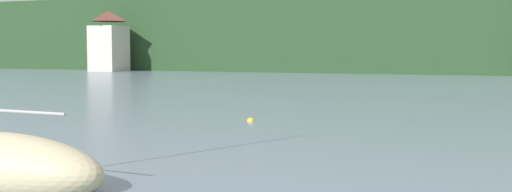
% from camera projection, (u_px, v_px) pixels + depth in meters
% --- Properties ---
extents(shore_building_west, '(5.76, 5.88, 11.09)m').
position_uv_depth(shore_building_west, '(109.00, 42.00, 112.77)').
color(shore_building_west, beige).
rests_on(shore_building_west, ground_plane).
extents(mooring_buoy_near, '(0.39, 0.39, 0.39)m').
position_uv_depth(mooring_buoy_near, '(251.00, 121.00, 32.14)').
color(mooring_buoy_near, yellow).
rests_on(mooring_buoy_near, ground_plane).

